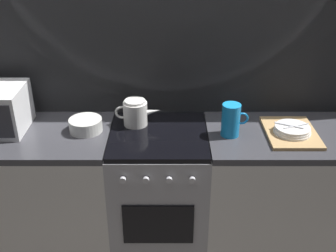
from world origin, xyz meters
name	(u,v)px	position (x,y,z in m)	size (l,w,h in m)	color
ground_plane	(161,245)	(0.00, 0.00, 0.00)	(8.00, 8.00, 0.00)	#47423D
back_wall	(160,68)	(0.00, 0.32, 1.20)	(3.60, 0.05, 2.40)	gray
counter_left	(23,193)	(-0.90, 0.00, 0.45)	(1.20, 0.60, 0.90)	silver
stove_unit	(160,194)	(0.00, 0.00, 0.45)	(0.60, 0.63, 0.90)	#9E9EA3
counter_right	(297,194)	(0.90, 0.00, 0.45)	(1.20, 0.60, 0.90)	silver
kettle	(136,113)	(-0.14, 0.12, 0.98)	(0.28, 0.15, 0.17)	white
mixing_bowl	(87,125)	(-0.44, 0.03, 0.94)	(0.20, 0.20, 0.08)	silver
pitcher	(232,120)	(0.43, -0.02, 1.00)	(0.16, 0.11, 0.20)	#198CD8
dish_pile	(292,131)	(0.80, -0.02, 0.92)	(0.30, 0.40, 0.07)	tan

